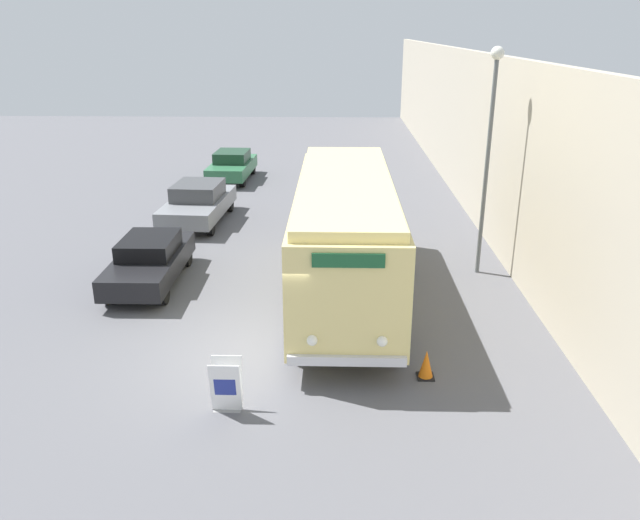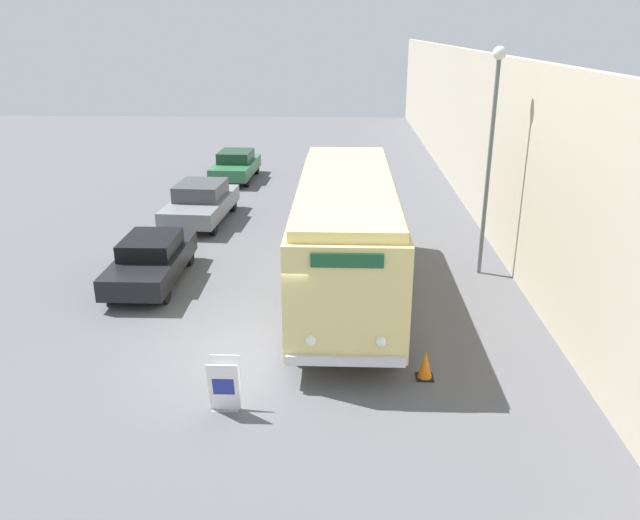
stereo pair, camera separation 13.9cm
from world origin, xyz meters
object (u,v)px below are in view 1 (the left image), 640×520
streetlamp (490,132)px  vintage_bus (345,231)px  traffic_cone (426,364)px  parked_car_near (150,260)px  parked_car_far (232,165)px  parked_car_mid (198,202)px  sign_board (226,386)px

streetlamp → vintage_bus: bearing=-154.5°
streetlamp → traffic_cone: 7.60m
parked_car_near → traffic_cone: parked_car_near is taller
parked_car_near → traffic_cone: (7.22, -5.00, -0.38)m
parked_car_near → parked_car_far: 12.98m
parked_car_far → vintage_bus: bearing=-66.7°
parked_car_mid → traffic_cone: size_ratio=7.32×
vintage_bus → streetlamp: streetlamp is taller
streetlamp → traffic_cone: bearing=-111.0°
streetlamp → traffic_cone: (-2.34, -6.10, -3.87)m
vintage_bus → traffic_cone: (1.67, -4.18, -1.56)m
vintage_bus → traffic_cone: 4.77m
vintage_bus → traffic_cone: vintage_bus is taller
sign_board → parked_car_near: bearing=117.3°
parked_car_mid → sign_board: bearing=-72.4°
traffic_cone → sign_board: bearing=-161.9°
sign_board → traffic_cone: (3.97, 1.30, -0.21)m
parked_car_near → parked_car_mid: bearing=88.4°
vintage_bus → parked_car_far: size_ratio=2.25×
parked_car_near → streetlamp: bearing=6.1°
parked_car_near → parked_car_mid: (0.11, 6.05, 0.06)m
streetlamp → parked_car_far: streetlamp is taller
sign_board → parked_car_far: (-2.96, 19.27, 0.19)m
sign_board → traffic_cone: size_ratio=1.71×
sign_board → parked_car_near: size_ratio=0.25×
sign_board → parked_car_mid: parked_car_mid is taller
traffic_cone → vintage_bus: bearing=111.8°
vintage_bus → parked_car_mid: size_ratio=2.05×
parked_car_near → parked_car_mid: size_ratio=0.93×
sign_board → parked_car_near: parked_car_near is taller
parked_car_near → parked_car_far: (0.28, 12.97, 0.02)m
streetlamp → parked_car_near: 10.24m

